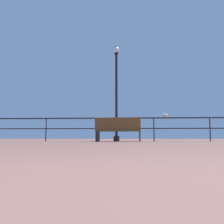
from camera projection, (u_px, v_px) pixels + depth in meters
ground_plane at (112, 210)px, 0.54m from camera, size 60.00×60.00×0.00m
pier_railing at (126, 123)px, 10.53m from camera, size 25.03×0.05×0.99m
bench_near_left at (118, 129)px, 9.85m from camera, size 1.81×0.83×0.93m
lamppost_center at (116, 89)px, 10.97m from camera, size 0.27×0.27×4.24m
seagull_on_rail at (166, 115)px, 10.49m from camera, size 0.30×0.34×0.19m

